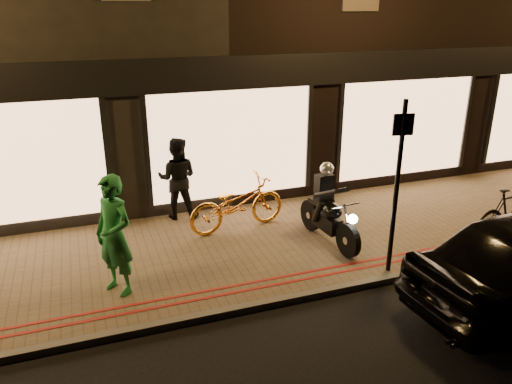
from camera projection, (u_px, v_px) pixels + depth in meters
ground at (305, 301)px, 8.05m from camera, size 90.00×90.00×0.00m
sidewalk at (262, 245)px, 9.79m from camera, size 50.00×4.00×0.12m
kerb_stone at (304, 296)px, 8.08m from camera, size 50.00×0.14×0.12m
red_kerb_lines at (292, 278)px, 8.49m from camera, size 50.00×0.26×0.01m
building_row at (179, 13)px, 14.47m from camera, size 48.00×10.11×8.50m
motorcycle at (328, 212)px, 9.62m from camera, size 0.62×1.94×1.59m
sign_post at (398, 180)px, 8.18m from camera, size 0.35×0.09×3.00m
bicycle_gold at (237, 204)px, 10.20m from camera, size 2.17×1.02×1.10m
bicycle_dark at (510, 212)px, 9.85m from camera, size 1.79×0.65×1.05m
person_green at (114, 236)px, 7.79m from camera, size 0.81×0.86×1.98m
person_dark at (177, 178)px, 10.64m from camera, size 1.04×0.93×1.78m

